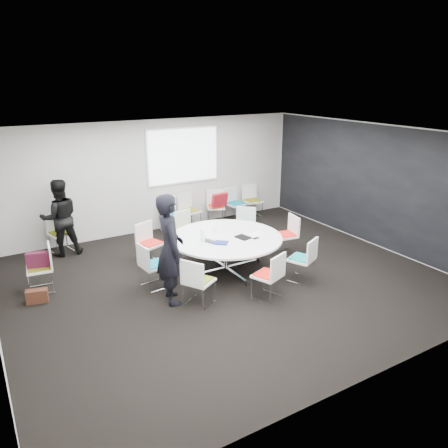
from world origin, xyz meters
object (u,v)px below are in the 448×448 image
chair_person_back (61,240)px  chair_ring_a (285,242)px  chair_ring_c (188,237)px  chair_back_d (235,210)px  chair_back_b (190,217)px  person_main (170,249)px  person_back (60,218)px  chair_back_e (252,207)px  conference_table (226,245)px  chair_ring_d (151,251)px  chair_spare_left (42,277)px  maroon_bag (38,260)px  chair_ring_h (302,267)px  chair_back_c (216,213)px  chair_back_a (170,221)px  chair_ring_f (199,290)px  chair_ring_g (268,284)px  chair_ring_b (244,234)px  brown_bag (37,296)px  laptop (210,240)px  cup (215,230)px  chair_ring_e (154,274)px

chair_person_back → chair_ring_a: bearing=134.7°
chair_ring_c → chair_back_d: 2.47m
chair_back_b → person_main: size_ratio=0.45×
chair_back_b → person_main: person_main is taller
person_back → chair_person_back: bearing=-87.0°
chair_back_e → conference_table: bearing=52.3°
chair_ring_d → chair_back_b: bearing=-156.1°
conference_table → chair_spare_left: (-3.39, 0.96, -0.27)m
chair_person_back → maroon_bag: chair_person_back is taller
maroon_bag → chair_ring_h: bearing=-25.5°
conference_table → chair_back_c: bearing=64.3°
chair_back_a → chair_back_d: bearing=-173.2°
chair_ring_d → chair_ring_f: bearing=71.5°
chair_ring_g → chair_back_d: bearing=44.3°
chair_ring_b → maroon_bag: 4.52m
chair_back_e → brown_bag: (-6.09, -2.26, -0.16)m
chair_ring_d → person_main: person_main is taller
chair_person_back → chair_back_d: bearing=167.0°
chair_ring_f → person_back: size_ratio=0.51×
chair_person_back → maroon_bag: bearing=54.7°
person_main → laptop: 1.25m
chair_ring_b → person_main: (-2.58, -1.61, 0.70)m
cup → maroon_bag: 3.41m
conference_table → cup: size_ratio=25.11×
chair_back_b → laptop: chair_back_b is taller
chair_ring_d → person_main: 1.87m
chair_ring_b → chair_back_e: bearing=-85.5°
conference_table → chair_back_b: bearing=78.7°
conference_table → chair_ring_g: (0.02, -1.42, -0.27)m
chair_back_c → chair_back_d: 0.61m
chair_ring_d → cup: size_ratio=9.78×
brown_bag → cup: bearing=-2.6°
chair_ring_f → laptop: 1.29m
chair_ring_g → cup: chair_ring_g is taller
chair_back_e → laptop: size_ratio=2.86×
chair_ring_c → chair_ring_f: bearing=56.1°
brown_bag → person_main: bearing=-28.6°
conference_table → chair_back_c: 3.10m
chair_ring_g → chair_back_c: size_ratio=1.00×
person_back → maroon_bag: size_ratio=4.28×
chair_back_a → chair_ring_e: bearing=67.9°
chair_person_back → person_main: (1.21, -3.35, 0.70)m
brown_bag → chair_back_d: bearing=22.2°
chair_back_b → brown_bag: bearing=16.7°
person_main → chair_back_d: bearing=-34.8°
conference_table → chair_ring_b: bearing=42.1°
chair_ring_e → chair_ring_c: bearing=128.5°
conference_table → chair_ring_c: (-0.15, 1.46, -0.27)m
chair_ring_f → chair_back_b: 4.13m
chair_ring_e → chair_back_d: same height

